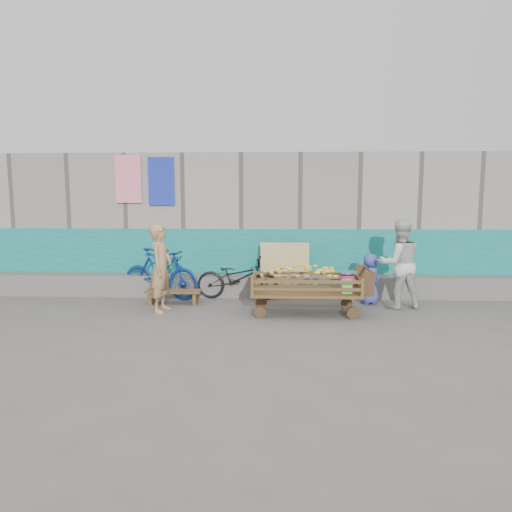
{
  "coord_description": "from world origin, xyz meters",
  "views": [
    {
      "loc": [
        0.11,
        -7.05,
        2.05
      ],
      "look_at": [
        -0.25,
        1.2,
        1.0
      ],
      "focal_mm": 32.0,
      "sensor_mm": 36.0,
      "label": 1
    }
  ],
  "objects_px": {
    "woman": "(399,264)",
    "banana_cart": "(303,280)",
    "bicycle_blue": "(161,274)",
    "bench": "(174,294)",
    "bicycle_dark": "(237,278)",
    "vendor_man": "(161,268)",
    "child": "(370,279)"
  },
  "relations": [
    {
      "from": "bench",
      "to": "bicycle_dark",
      "type": "bearing_deg",
      "value": 20.61
    },
    {
      "from": "vendor_man",
      "to": "bicycle_blue",
      "type": "xyz_separation_m",
      "value": [
        -0.29,
        1.08,
        -0.28
      ]
    },
    {
      "from": "bench",
      "to": "vendor_man",
      "type": "xyz_separation_m",
      "value": [
        -0.07,
        -0.62,
        0.6
      ]
    },
    {
      "from": "child",
      "to": "bicycle_dark",
      "type": "bearing_deg",
      "value": -36.42
    },
    {
      "from": "banana_cart",
      "to": "bench",
      "type": "xyz_separation_m",
      "value": [
        -2.48,
        0.64,
        -0.4
      ]
    },
    {
      "from": "bicycle_dark",
      "to": "bicycle_blue",
      "type": "height_order",
      "value": "bicycle_blue"
    },
    {
      "from": "woman",
      "to": "bicycle_blue",
      "type": "height_order",
      "value": "woman"
    },
    {
      "from": "bench",
      "to": "bicycle_blue",
      "type": "bearing_deg",
      "value": 128.54
    },
    {
      "from": "child",
      "to": "vendor_man",
      "type": "bearing_deg",
      "value": -18.53
    },
    {
      "from": "bench",
      "to": "bicycle_dark",
      "type": "xyz_separation_m",
      "value": [
        1.21,
        0.46,
        0.24
      ]
    },
    {
      "from": "woman",
      "to": "bicycle_dark",
      "type": "bearing_deg",
      "value": -18.4
    },
    {
      "from": "vendor_man",
      "to": "bicycle_dark",
      "type": "height_order",
      "value": "vendor_man"
    },
    {
      "from": "child",
      "to": "bicycle_blue",
      "type": "distance_m",
      "value": 4.19
    },
    {
      "from": "vendor_man",
      "to": "bicycle_blue",
      "type": "height_order",
      "value": "vendor_man"
    },
    {
      "from": "banana_cart",
      "to": "bicycle_blue",
      "type": "distance_m",
      "value": 3.05
    },
    {
      "from": "bench",
      "to": "bicycle_blue",
      "type": "relative_size",
      "value": 0.62
    },
    {
      "from": "child",
      "to": "banana_cart",
      "type": "bearing_deg",
      "value": 0.96
    },
    {
      "from": "bench",
      "to": "bicycle_blue",
      "type": "xyz_separation_m",
      "value": [
        -0.36,
        0.46,
        0.32
      ]
    },
    {
      "from": "woman",
      "to": "banana_cart",
      "type": "bearing_deg",
      "value": 8.2
    },
    {
      "from": "woman",
      "to": "vendor_man",
      "type": "bearing_deg",
      "value": -1.16
    },
    {
      "from": "bench",
      "to": "child",
      "type": "xyz_separation_m",
      "value": [
        3.82,
        0.15,
        0.3
      ]
    },
    {
      "from": "bench",
      "to": "bicycle_dark",
      "type": "distance_m",
      "value": 1.32
    },
    {
      "from": "banana_cart",
      "to": "bicycle_blue",
      "type": "relative_size",
      "value": 1.21
    },
    {
      "from": "banana_cart",
      "to": "bench",
      "type": "bearing_deg",
      "value": 165.44
    },
    {
      "from": "child",
      "to": "woman",
      "type": "bearing_deg",
      "value": 118.82
    },
    {
      "from": "bench",
      "to": "woman",
      "type": "bearing_deg",
      "value": -1.83
    },
    {
      "from": "banana_cart",
      "to": "vendor_man",
      "type": "xyz_separation_m",
      "value": [
        -2.55,
        0.02,
        0.2
      ]
    },
    {
      "from": "bicycle_blue",
      "to": "bicycle_dark",
      "type": "bearing_deg",
      "value": -71.82
    },
    {
      "from": "bench",
      "to": "bicycle_blue",
      "type": "height_order",
      "value": "bicycle_blue"
    },
    {
      "from": "banana_cart",
      "to": "child",
      "type": "height_order",
      "value": "child"
    },
    {
      "from": "vendor_man",
      "to": "woman",
      "type": "distance_m",
      "value": 4.39
    },
    {
      "from": "vendor_man",
      "to": "bicycle_dark",
      "type": "distance_m",
      "value": 1.72
    }
  ]
}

